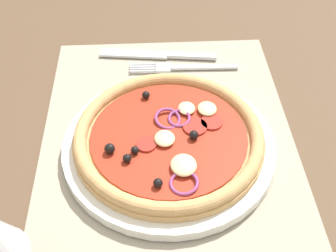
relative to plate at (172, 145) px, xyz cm
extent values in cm
cube|color=brown|center=(2.92, 0.47, -2.33)|extent=(190.00, 140.00, 2.40)
cube|color=#A39984|center=(2.92, 0.47, -0.93)|extent=(45.89, 35.49, 0.40)
cylinder|color=silver|center=(0.00, 0.00, 0.00)|extent=(28.86, 28.86, 1.46)
cylinder|color=tan|center=(0.00, 0.00, 1.23)|extent=(25.73, 25.73, 1.00)
torus|color=tan|center=(0.00, 0.00, 2.09)|extent=(25.47, 25.47, 1.80)
cylinder|color=#A82D19|center=(0.00, 0.00, 1.88)|extent=(21.10, 21.10, 0.30)
ellipsoid|color=beige|center=(4.73, -2.30, 2.43)|extent=(2.68, 2.42, 0.81)
ellipsoid|color=beige|center=(4.44, -5.16, 2.48)|extent=(2.98, 2.68, 0.89)
ellipsoid|color=beige|center=(-5.73, -1.05, 2.58)|extent=(3.65, 3.29, 1.10)
ellipsoid|color=beige|center=(-0.98, 1.07, 2.49)|extent=(3.02, 2.72, 0.91)
sphere|color=black|center=(7.69, 3.36, 2.60)|extent=(1.13, 1.13, 1.13)
sphere|color=black|center=(-4.26, 5.95, 2.59)|extent=(1.12, 1.12, 1.12)
sphere|color=black|center=(-2.62, 8.18, 2.72)|extent=(1.38, 1.38, 1.38)
sphere|color=black|center=(-0.74, -2.79, 2.66)|extent=(1.25, 1.25, 1.25)
sphere|color=black|center=(-8.37, 2.23, 2.62)|extent=(1.17, 1.17, 1.17)
sphere|color=black|center=(-2.92, 4.97, 2.57)|extent=(1.07, 1.07, 1.07)
torus|color=#8E3D75|center=(-8.26, -0.91, 2.28)|extent=(3.68, 3.67, 1.00)
torus|color=#8E3D75|center=(3.23, -1.14, 2.28)|extent=(3.28, 3.25, 1.08)
torus|color=#8E3D75|center=(2.65, 0.88, 2.28)|extent=(3.82, 3.74, 1.58)
cylinder|color=#A3281E|center=(2.01, -5.54, 2.18)|extent=(3.00, 3.00, 0.30)
cylinder|color=#A3281E|center=(-1.63, 3.48, 2.18)|extent=(2.69, 2.69, 0.30)
cylinder|color=#A3281E|center=(1.26, -3.17, 2.18)|extent=(3.32, 3.32, 0.30)
cube|color=silver|center=(17.78, -6.47, -0.51)|extent=(1.19, 11.18, 0.44)
cube|color=silver|center=(17.96, 0.37, -0.51)|extent=(2.27, 2.58, 0.44)
cube|color=silver|center=(18.95, 3.76, -0.51)|extent=(0.43, 4.33, 0.44)
cube|color=silver|center=(18.35, 3.78, -0.51)|extent=(0.43, 4.33, 0.44)
cube|color=silver|center=(17.75, 3.79, -0.51)|extent=(0.43, 4.33, 0.44)
cube|color=silver|center=(17.15, 3.81, -0.51)|extent=(0.43, 4.33, 0.44)
cube|color=silver|center=(20.91, -4.63, -0.42)|extent=(2.32, 8.50, 0.62)
cube|color=silver|center=(22.14, 5.29, -0.51)|extent=(3.41, 11.76, 0.44)
camera|label=1|loc=(-41.06, 2.78, 44.97)|focal=47.65mm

